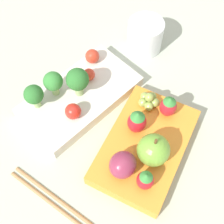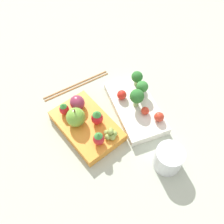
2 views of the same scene
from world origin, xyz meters
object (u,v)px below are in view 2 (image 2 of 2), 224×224
strawberry_2 (99,139)px  cherry_tomato_1 (145,111)px  broccoli_floret_1 (137,77)px  broccoli_floret_2 (137,97)px  strawberry_0 (96,116)px  plum (77,103)px  cherry_tomato_2 (159,117)px  grape_cluster (110,134)px  bento_box_savoury (136,109)px  broccoli_floret_0 (142,87)px  strawberry_1 (64,109)px  chopsticks_pair (77,85)px  cherry_tomato_0 (122,95)px  apple (76,117)px  drinking_cup (168,158)px  bento_box_fruit (87,126)px

strawberry_2 → cherry_tomato_1: bearing=97.5°
broccoli_floret_1 → broccoli_floret_2: 0.08m
broccoli_floret_1 → strawberry_2: 0.22m
strawberry_0 → plum: strawberry_0 is taller
broccoli_floret_1 → cherry_tomato_2: 0.13m
grape_cluster → strawberry_2: bearing=-85.2°
strawberry_0 → bento_box_savoury: bearing=85.6°
broccoli_floret_0 → broccoli_floret_1: bearing=168.5°
strawberry_0 → strawberry_1: strawberry_0 is taller
broccoli_floret_0 → chopsticks_pair: bearing=-135.0°
cherry_tomato_1 → strawberry_2: (0.02, -0.15, 0.01)m
broccoli_floret_1 → plum: 0.18m
bento_box_savoury → chopsticks_pair: size_ratio=1.05×
strawberry_2 → chopsticks_pair: bearing=170.4°
cherry_tomato_0 → cherry_tomato_1: 0.08m
cherry_tomato_0 → broccoli_floret_0: bearing=73.0°
broccoli_floret_2 → strawberry_0: broccoli_floret_2 is taller
broccoli_floret_1 → cherry_tomato_0: bearing=-71.1°
chopsticks_pair → apple: bearing=-23.4°
grape_cluster → broccoli_floret_1: bearing=127.2°
apple → strawberry_1: bearing=-160.8°
bento_box_savoury → broccoli_floret_2: bearing=168.2°
cherry_tomato_1 → plum: size_ratio=0.52×
bento_box_savoury → broccoli_floret_0: (-0.03, 0.03, 0.04)m
drinking_cup → strawberry_2: bearing=-134.3°
strawberry_0 → grape_cluster: size_ratio=1.32×
broccoli_floret_1 → strawberry_1: bearing=-91.8°
strawberry_0 → cherry_tomato_0: bearing=110.4°
broccoli_floret_2 → drinking_cup: (0.17, -0.02, -0.03)m
cherry_tomato_2 → grape_cluster: size_ratio=0.74×
broccoli_floret_0 → cherry_tomato_0: broccoli_floret_0 is taller
cherry_tomato_2 → strawberry_0: (-0.07, -0.14, 0.01)m
cherry_tomato_2 → cherry_tomato_1: bearing=-150.5°
cherry_tomato_2 → apple: 0.21m
broccoli_floret_1 → bento_box_fruit: bearing=-75.0°
bento_box_fruit → plum: (-0.06, 0.00, 0.03)m
chopsticks_pair → broccoli_floret_0: bearing=45.0°
strawberry_0 → chopsticks_pair: bearing=175.5°
broccoli_floret_0 → cherry_tomato_2: broccoli_floret_0 is taller
broccoli_floret_2 → cherry_tomato_0: (-0.04, -0.02, -0.02)m
bento_box_fruit → cherry_tomato_0: cherry_tomato_0 is taller
cherry_tomato_2 → chopsticks_pair: (-0.23, -0.13, -0.03)m
broccoli_floret_1 → drinking_cup: broccoli_floret_1 is taller
grape_cluster → broccoli_floret_2: bearing=114.4°
plum → broccoli_floret_2: bearing=63.1°
cherry_tomato_0 → grape_cluster: size_ratio=0.76×
cherry_tomato_1 → apple: apple is taller
grape_cluster → plum: bearing=-164.7°
strawberry_0 → cherry_tomato_2: bearing=62.9°
strawberry_0 → grape_cluster: (0.06, 0.01, -0.01)m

